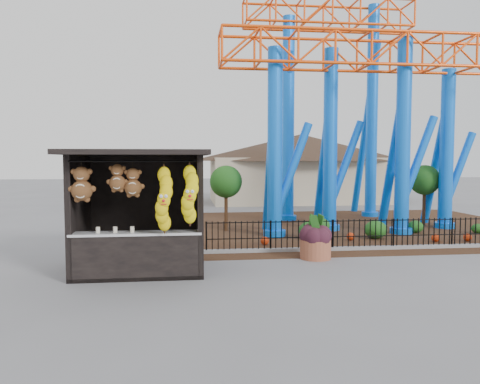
{
  "coord_description": "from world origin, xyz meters",
  "views": [
    {
      "loc": [
        -1.83,
        -11.18,
        2.89
      ],
      "look_at": [
        -0.34,
        1.5,
        2.0
      ],
      "focal_mm": 35.0,
      "sensor_mm": 36.0,
      "label": 1
    }
  ],
  "objects": [
    {
      "name": "ground",
      "position": [
        0.0,
        0.0,
        0.0
      ],
      "size": [
        120.0,
        120.0,
        0.0
      ],
      "primitive_type": "plane",
      "color": "slate",
      "rests_on": "ground"
    },
    {
      "name": "potted_plant",
      "position": [
        1.94,
        2.02,
        0.4
      ],
      "size": [
        0.85,
        0.79,
        0.79
      ],
      "primitive_type": "imported",
      "rotation": [
        0.0,
        0.0,
        0.27
      ],
      "color": "#295418",
      "rests_on": "ground"
    },
    {
      "name": "planter_foliage",
      "position": [
        1.93,
        1.95,
        0.88
      ],
      "size": [
        0.7,
        0.7,
        0.64
      ],
      "primitive_type": "ellipsoid",
      "color": "#31131E",
      "rests_on": "terracotta_planter"
    },
    {
      "name": "roller_coaster",
      "position": [
        5.12,
        8.23,
        6.44
      ],
      "size": [
        11.0,
        6.37,
        10.82
      ],
      "color": "blue",
      "rests_on": "ground"
    },
    {
      "name": "picket_fence",
      "position": [
        4.9,
        3.0,
        0.5
      ],
      "size": [
        12.2,
        0.06,
        1.0
      ],
      "primitive_type": null,
      "color": "black",
      "rests_on": "ground"
    },
    {
      "name": "prize_booth",
      "position": [
        -2.98,
        0.9,
        1.52
      ],
      "size": [
        3.5,
        3.4,
        3.12
      ],
      "color": "black",
      "rests_on": "ground"
    },
    {
      "name": "mulch_bed",
      "position": [
        4.0,
        8.0,
        0.01
      ],
      "size": [
        18.0,
        12.0,
        0.02
      ],
      "primitive_type": "cube",
      "color": "#331E11",
      "rests_on": "ground"
    },
    {
      "name": "curb",
      "position": [
        4.0,
        3.0,
        0.06
      ],
      "size": [
        18.0,
        0.18,
        0.12
      ],
      "primitive_type": "cube",
      "color": "gray",
      "rests_on": "ground"
    },
    {
      "name": "pavilion",
      "position": [
        6.0,
        20.0,
        3.07
      ],
      "size": [
        15.0,
        15.0,
        4.8
      ],
      "color": "#BFAD8C",
      "rests_on": "ground"
    },
    {
      "name": "landscaping",
      "position": [
        4.6,
        5.49,
        0.3
      ],
      "size": [
        9.03,
        3.0,
        0.65
      ],
      "color": "#1B4C16",
      "rests_on": "mulch_bed"
    },
    {
      "name": "terracotta_planter",
      "position": [
        1.93,
        1.95,
        0.28
      ],
      "size": [
        0.95,
        0.95,
        0.56
      ],
      "primitive_type": "cylinder",
      "rotation": [
        0.0,
        0.0,
        0.05
      ],
      "color": "#9A5238",
      "rests_on": "ground"
    }
  ]
}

